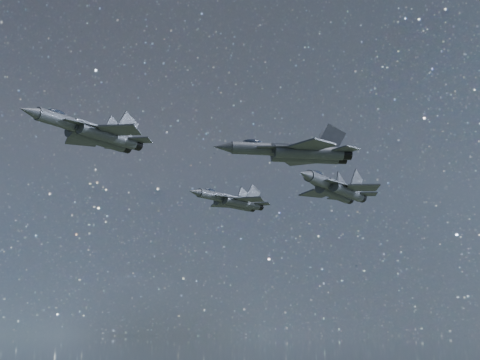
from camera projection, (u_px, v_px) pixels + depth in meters
jet_lead at (93, 132)px, 76.22m from camera, size 16.81×11.20×4.27m
jet_left at (232, 201)px, 106.13m from camera, size 15.93×10.85×4.00m
jet_right at (296, 152)px, 72.77m from camera, size 15.50×10.20×3.98m
jet_slot at (336, 189)px, 102.57m from camera, size 19.39×12.73×4.99m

